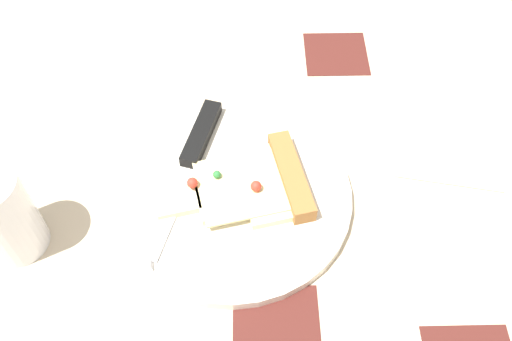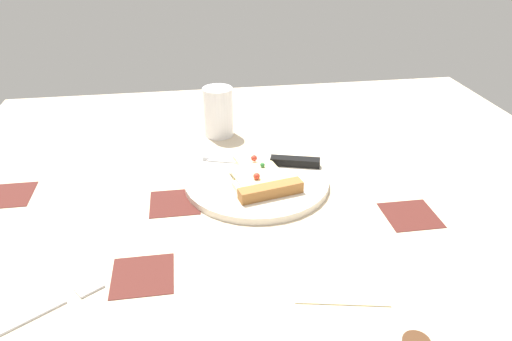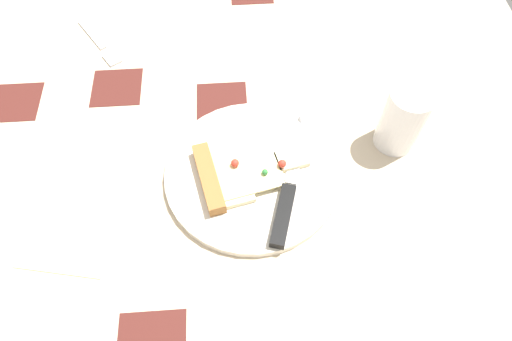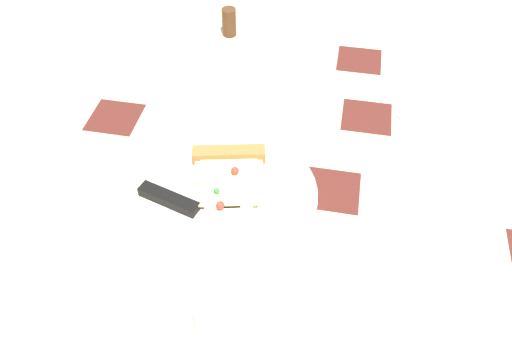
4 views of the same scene
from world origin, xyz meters
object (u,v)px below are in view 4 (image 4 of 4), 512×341
object	(u,v)px
drinking_glass	(225,325)
fork	(430,108)
pizza_slice	(229,175)
pepper_shaker	(229,22)
plate	(229,194)
knife	(194,210)
napkin	(221,86)

from	to	relation	value
drinking_glass	fork	xyz separation A→B (cm)	(-52.27, 26.79, -5.35)
pizza_slice	pepper_shaker	distance (cm)	44.69
plate	fork	bearing A→B (deg)	131.13
plate	pizza_slice	size ratio (longest dim) A/B	1.49
pizza_slice	knife	xyz separation A→B (cm)	(7.84, -3.55, -0.19)
knife	pizza_slice	bearing A→B (deg)	172.28
plate	napkin	bearing A→B (deg)	-163.93
drinking_glass	pepper_shaker	size ratio (longest dim) A/B	1.86
knife	fork	bearing A→B (deg)	149.31
pepper_shaker	fork	distance (cm)	46.26
pepper_shaker	fork	bearing A→B (deg)	66.90
pepper_shaker	napkin	world-z (taller)	pepper_shaker
pizza_slice	drinking_glass	size ratio (longest dim) A/B	1.63
drinking_glass	napkin	xyz separation A→B (cm)	(-51.79, -13.17, -5.55)
pizza_slice	napkin	distance (cm)	26.12
pizza_slice	pepper_shaker	xyz separation A→B (cm)	(-43.57, -9.88, 0.92)
knife	fork	size ratio (longest dim) A/B	1.72
fork	napkin	xyz separation A→B (cm)	(0.47, -39.95, -0.20)
pizza_slice	fork	size ratio (longest dim) A/B	1.36
plate	pepper_shaker	distance (cm)	47.32
plate	pepper_shaker	size ratio (longest dim) A/B	4.52
pizza_slice	knife	world-z (taller)	pizza_slice
pizza_slice	plate	bearing A→B (deg)	90.19
napkin	fork	bearing A→B (deg)	90.68
pizza_slice	fork	xyz separation A→B (cm)	(-25.46, 32.61, -1.77)
knife	plate	bearing A→B (deg)	158.86
knife	fork	xyz separation A→B (cm)	(-33.29, 36.16, -1.58)
plate	pizza_slice	distance (cm)	2.98
napkin	plate	bearing A→B (deg)	16.07
fork	napkin	world-z (taller)	fork
pizza_slice	drinking_glass	distance (cm)	27.67
plate	napkin	distance (cm)	28.63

